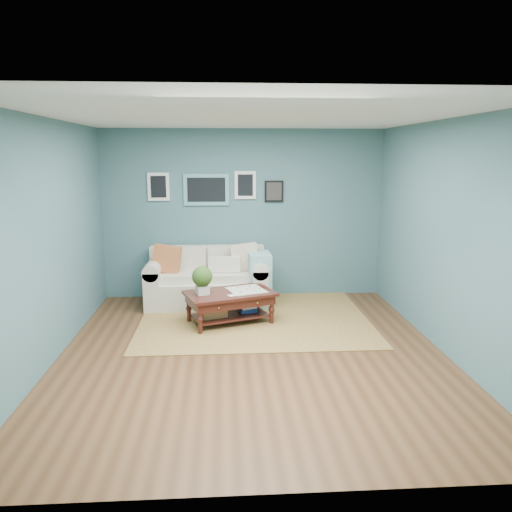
{
  "coord_description": "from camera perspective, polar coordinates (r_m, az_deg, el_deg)",
  "views": [
    {
      "loc": [
        -0.31,
        -5.52,
        2.29
      ],
      "look_at": [
        0.11,
        1.0,
        0.96
      ],
      "focal_mm": 35.0,
      "sensor_mm": 36.0,
      "label": 1
    }
  ],
  "objects": [
    {
      "name": "room_shell",
      "position": [
        5.66,
        -0.58,
        2.01
      ],
      "size": [
        5.0,
        5.02,
        2.7
      ],
      "color": "brown",
      "rests_on": "ground"
    },
    {
      "name": "coffee_table",
      "position": [
        6.88,
        -3.52,
        -4.79
      ],
      "size": [
        1.35,
        1.05,
        0.83
      ],
      "rotation": [
        0.0,
        0.0,
        0.34
      ],
      "color": "#321309",
      "rests_on": "ground"
    },
    {
      "name": "area_rug",
      "position": [
        7.15,
        -0.2,
        -7.15
      ],
      "size": [
        3.19,
        2.55,
        0.01
      ],
      "primitive_type": "cube",
      "color": "brown",
      "rests_on": "ground"
    },
    {
      "name": "loveseat",
      "position": [
        7.78,
        -5.0,
        -2.65
      ],
      "size": [
        1.9,
        0.86,
        0.98
      ],
      "color": "beige",
      "rests_on": "ground"
    }
  ]
}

